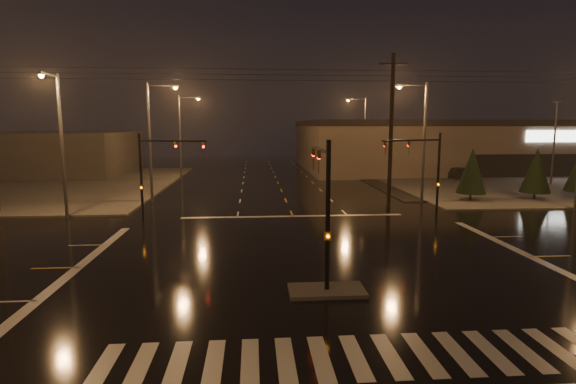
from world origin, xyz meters
name	(u,v)px	position (x,y,z in m)	size (l,w,h in m)	color
ground	(313,262)	(0.00, 0.00, 0.00)	(140.00, 140.00, 0.00)	black
sidewalk_ne	(529,180)	(30.00, 30.00, 0.06)	(36.00, 36.00, 0.12)	#43413C
sidewalk_nw	(3,185)	(-30.00, 30.00, 0.06)	(36.00, 36.00, 0.12)	#43413C
median_island	(327,291)	(0.00, -4.00, 0.07)	(3.00, 1.60, 0.15)	#43413C
crosswalk	(356,357)	(0.00, -9.00, 0.01)	(15.00, 2.60, 0.01)	beige
stop_bar_far	(293,216)	(0.00, 11.00, 0.01)	(16.00, 0.50, 0.01)	beige
retail_building	(498,143)	(35.00, 45.99, 3.84)	(60.20, 28.30, 7.20)	brown
commercial_block	(12,153)	(-35.00, 42.00, 2.80)	(30.00, 18.00, 5.60)	#3A3633
signal_mast_median	(324,195)	(0.00, -3.07, 3.75)	(0.25, 4.59, 6.00)	black
signal_mast_ne	(427,164)	(9.50, 10.14, 3.79)	(4.84, 1.86, 6.00)	black
signal_mast_nw	(154,166)	(-9.50, 10.14, 3.79)	(4.84, 1.86, 6.00)	black
streetlight_1	(153,134)	(-11.18, 18.00, 5.80)	(2.77, 0.32, 10.00)	#38383A
streetlight_2	(182,131)	(-11.18, 34.00, 5.80)	(2.77, 0.32, 10.00)	#38383A
streetlight_3	(421,134)	(11.18, 16.00, 5.80)	(2.77, 0.32, 10.00)	#38383A
streetlight_4	(363,131)	(11.18, 36.00, 5.80)	(2.77, 0.32, 10.00)	#38383A
streetlight_5	(59,136)	(-16.00, 11.18, 5.80)	(0.32, 2.77, 10.00)	#38383A
utility_pole_1	(391,130)	(8.00, 14.00, 6.13)	(2.20, 0.32, 12.00)	black
conifer_0	(472,171)	(15.96, 16.34, 2.65)	(2.50, 2.50, 4.61)	black
conifer_1	(536,170)	(21.76, 16.29, 2.65)	(2.51, 2.51, 4.61)	black
car_parked	(462,173)	(22.27, 31.25, 0.79)	(1.86, 4.63, 1.58)	black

